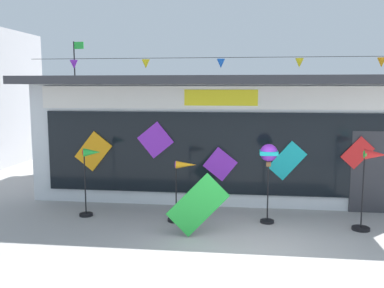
{
  "coord_description": "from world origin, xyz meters",
  "views": [
    {
      "loc": [
        -0.29,
        -7.49,
        3.06
      ],
      "look_at": [
        -1.6,
        3.05,
        1.61
      ],
      "focal_mm": 39.55,
      "sensor_mm": 36.0,
      "label": 1
    }
  ],
  "objects_px": {
    "wind_spinner_left": "(182,187)",
    "wind_spinner_center_right": "(371,175)",
    "display_kite_on_ground": "(198,205)",
    "wind_spinner_center_left": "(269,159)",
    "wind_spinner_far_left": "(90,171)",
    "kite_shop_building": "(225,132)"
  },
  "relations": [
    {
      "from": "wind_spinner_left",
      "to": "wind_spinner_center_right",
      "type": "distance_m",
      "value": 4.08
    },
    {
      "from": "display_kite_on_ground",
      "to": "wind_spinner_center_left",
      "type": "bearing_deg",
      "value": 34.96
    },
    {
      "from": "wind_spinner_far_left",
      "to": "wind_spinner_center_right",
      "type": "height_order",
      "value": "wind_spinner_center_right"
    },
    {
      "from": "display_kite_on_ground",
      "to": "wind_spinner_left",
      "type": "bearing_deg",
      "value": 117.81
    },
    {
      "from": "kite_shop_building",
      "to": "wind_spinner_left",
      "type": "xyz_separation_m",
      "value": [
        -0.8,
        -3.71,
        -0.88
      ]
    },
    {
      "from": "wind_spinner_far_left",
      "to": "wind_spinner_center_left",
      "type": "relative_size",
      "value": 0.91
    },
    {
      "from": "kite_shop_building",
      "to": "wind_spinner_far_left",
      "type": "bearing_deg",
      "value": -129.9
    },
    {
      "from": "kite_shop_building",
      "to": "wind_spinner_left",
      "type": "relative_size",
      "value": 7.47
    },
    {
      "from": "kite_shop_building",
      "to": "wind_spinner_far_left",
      "type": "height_order",
      "value": "kite_shop_building"
    },
    {
      "from": "wind_spinner_center_left",
      "to": "wind_spinner_center_right",
      "type": "distance_m",
      "value": 2.15
    },
    {
      "from": "wind_spinner_far_left",
      "to": "wind_spinner_left",
      "type": "relative_size",
      "value": 1.17
    },
    {
      "from": "kite_shop_building",
      "to": "wind_spinner_center_right",
      "type": "height_order",
      "value": "kite_shop_building"
    },
    {
      "from": "wind_spinner_far_left",
      "to": "wind_spinner_center_left",
      "type": "xyz_separation_m",
      "value": [
        4.13,
        0.01,
        0.37
      ]
    },
    {
      "from": "wind_spinner_center_right",
      "to": "display_kite_on_ground",
      "type": "height_order",
      "value": "wind_spinner_center_right"
    },
    {
      "from": "wind_spinner_left",
      "to": "display_kite_on_ground",
      "type": "xyz_separation_m",
      "value": [
        0.47,
        -0.89,
        -0.14
      ]
    },
    {
      "from": "wind_spinner_center_right",
      "to": "display_kite_on_ground",
      "type": "xyz_separation_m",
      "value": [
        -3.59,
        -0.78,
        -0.55
      ]
    },
    {
      "from": "kite_shop_building",
      "to": "wind_spinner_center_left",
      "type": "distance_m",
      "value": 3.75
    },
    {
      "from": "kite_shop_building",
      "to": "wind_spinner_center_right",
      "type": "xyz_separation_m",
      "value": [
        3.25,
        -3.82,
        -0.48
      ]
    },
    {
      "from": "wind_spinner_center_left",
      "to": "wind_spinner_far_left",
      "type": "bearing_deg",
      "value": -179.79
    },
    {
      "from": "wind_spinner_left",
      "to": "wind_spinner_far_left",
      "type": "bearing_deg",
      "value": 176.81
    },
    {
      "from": "wind_spinner_center_right",
      "to": "display_kite_on_ground",
      "type": "distance_m",
      "value": 3.71
    },
    {
      "from": "kite_shop_building",
      "to": "wind_spinner_left",
      "type": "bearing_deg",
      "value": -102.24
    }
  ]
}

